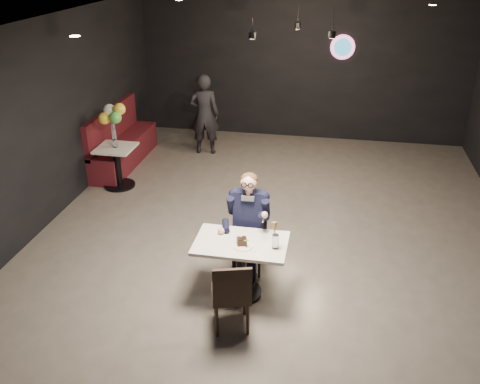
% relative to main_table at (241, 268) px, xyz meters
% --- Properties ---
extents(floor, '(9.00, 9.00, 0.00)m').
position_rel_main_table_xyz_m(floor, '(0.24, 1.37, -0.38)').
color(floor, slate).
rests_on(floor, ground).
extents(wall_sign, '(0.50, 0.06, 0.50)m').
position_rel_main_table_xyz_m(wall_sign, '(1.04, 5.84, 1.62)').
color(wall_sign, pink).
rests_on(wall_sign, floor).
extents(pendant_lights, '(1.40, 1.20, 0.36)m').
position_rel_main_table_xyz_m(pendant_lights, '(0.24, 3.37, 2.51)').
color(pendant_lights, black).
rests_on(pendant_lights, floor).
extents(main_table, '(1.10, 0.70, 0.75)m').
position_rel_main_table_xyz_m(main_table, '(0.00, 0.00, 0.00)').
color(main_table, white).
rests_on(main_table, floor).
extents(chair_far, '(0.42, 0.46, 0.92)m').
position_rel_main_table_xyz_m(chair_far, '(0.00, 0.55, 0.09)').
color(chair_far, black).
rests_on(chair_far, floor).
extents(chair_near, '(0.53, 0.56, 0.92)m').
position_rel_main_table_xyz_m(chair_near, '(0.00, -0.60, 0.09)').
color(chair_near, black).
rests_on(chair_near, floor).
extents(seated_man, '(0.60, 0.80, 1.44)m').
position_rel_main_table_xyz_m(seated_man, '(0.00, 0.55, 0.34)').
color(seated_man, black).
rests_on(seated_man, floor).
extents(dessert_plate, '(0.22, 0.22, 0.01)m').
position_rel_main_table_xyz_m(dessert_plate, '(0.04, -0.10, 0.38)').
color(dessert_plate, white).
rests_on(dessert_plate, main_table).
extents(cake_slice, '(0.13, 0.12, 0.08)m').
position_rel_main_table_xyz_m(cake_slice, '(0.02, -0.07, 0.43)').
color(cake_slice, black).
rests_on(cake_slice, dessert_plate).
extents(mint_leaf, '(0.06, 0.04, 0.01)m').
position_rel_main_table_xyz_m(mint_leaf, '(0.08, -0.10, 0.47)').
color(mint_leaf, '#31862B').
rests_on(mint_leaf, cake_slice).
extents(sundae_glass, '(0.08, 0.08, 0.18)m').
position_rel_main_table_xyz_m(sundae_glass, '(0.41, -0.06, 0.46)').
color(sundae_glass, silver).
rests_on(sundae_glass, main_table).
extents(wafer_cone, '(0.09, 0.09, 0.14)m').
position_rel_main_table_xyz_m(wafer_cone, '(0.40, -0.04, 0.63)').
color(wafer_cone, '#B27849').
rests_on(wafer_cone, sundae_glass).
extents(booth_bench, '(0.56, 2.23, 1.12)m').
position_rel_main_table_xyz_m(booth_bench, '(-3.01, 3.65, 0.18)').
color(booth_bench, '#460F1B').
rests_on(booth_bench, floor).
extents(side_table, '(0.63, 0.63, 0.79)m').
position_rel_main_table_xyz_m(side_table, '(-2.71, 2.65, 0.02)').
color(side_table, white).
rests_on(side_table, floor).
extents(balloon_vase, '(0.09, 0.09, 0.14)m').
position_rel_main_table_xyz_m(balloon_vase, '(-2.71, 2.65, 0.45)').
color(balloon_vase, silver).
rests_on(balloon_vase, side_table).
extents(balloon_bunch, '(0.37, 0.37, 0.61)m').
position_rel_main_table_xyz_m(balloon_bunch, '(-2.71, 2.65, 0.83)').
color(balloon_bunch, yellow).
rests_on(balloon_bunch, balloon_vase).
extents(passerby, '(0.64, 0.47, 1.64)m').
position_rel_main_table_xyz_m(passerby, '(-1.59, 4.52, 0.44)').
color(passerby, black).
rests_on(passerby, floor).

